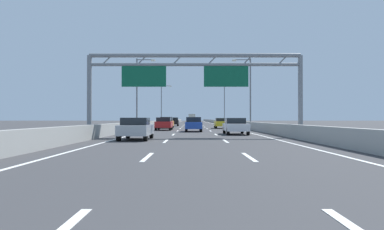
{
  "coord_description": "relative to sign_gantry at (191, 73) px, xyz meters",
  "views": [
    {
      "loc": [
        -0.22,
        -0.52,
        1.37
      ],
      "look_at": [
        0.11,
        80.7,
        2.13
      ],
      "focal_mm": 34.41,
      "sensor_mm": 36.0,
      "label": 1
    }
  ],
  "objects": [
    {
      "name": "ground_plane",
      "position": [
        0.17,
        72.45,
        -4.82
      ],
      "size": [
        260.0,
        260.0,
        0.0
      ],
      "primitive_type": "plane",
      "color": "#38383A"
    },
    {
      "name": "lane_dash_left_1",
      "position": [
        -1.63,
        -15.05,
        -4.82
      ],
      "size": [
        0.16,
        3.0,
        0.01
      ],
      "primitive_type": "cube",
      "color": "white",
      "rests_on": "ground_plane"
    },
    {
      "name": "lane_dash_left_2",
      "position": [
        -1.63,
        -6.05,
        -4.82
      ],
      "size": [
        0.16,
        3.0,
        0.01
      ],
      "primitive_type": "cube",
      "color": "white",
      "rests_on": "ground_plane"
    },
    {
      "name": "lane_dash_left_3",
      "position": [
        -1.63,
        2.95,
        -4.82
      ],
      "size": [
        0.16,
        3.0,
        0.01
      ],
      "primitive_type": "cube",
      "color": "white",
      "rests_on": "ground_plane"
    },
    {
      "name": "lane_dash_left_4",
      "position": [
        -1.63,
        11.95,
        -4.82
      ],
      "size": [
        0.16,
        3.0,
        0.01
      ],
      "primitive_type": "cube",
      "color": "white",
      "rests_on": "ground_plane"
    },
    {
      "name": "lane_dash_left_5",
      "position": [
        -1.63,
        20.95,
        -4.82
      ],
      "size": [
        0.16,
        3.0,
        0.01
      ],
      "primitive_type": "cube",
      "color": "white",
      "rests_on": "ground_plane"
    },
    {
      "name": "lane_dash_left_6",
      "position": [
        -1.63,
        29.95,
        -4.82
      ],
      "size": [
        0.16,
        3.0,
        0.01
      ],
      "primitive_type": "cube",
      "color": "white",
      "rests_on": "ground_plane"
    },
    {
      "name": "lane_dash_left_7",
      "position": [
        -1.63,
        38.95,
        -4.82
      ],
      "size": [
        0.16,
        3.0,
        0.01
      ],
      "primitive_type": "cube",
      "color": "white",
      "rests_on": "ground_plane"
    },
    {
      "name": "lane_dash_left_8",
      "position": [
        -1.63,
        47.95,
        -4.82
      ],
      "size": [
        0.16,
        3.0,
        0.01
      ],
      "primitive_type": "cube",
      "color": "white",
      "rests_on": "ground_plane"
    },
    {
      "name": "lane_dash_left_9",
      "position": [
        -1.63,
        56.95,
        -4.82
      ],
      "size": [
        0.16,
        3.0,
        0.01
      ],
      "primitive_type": "cube",
      "color": "white",
      "rests_on": "ground_plane"
    },
    {
      "name": "lane_dash_left_10",
      "position": [
        -1.63,
        65.95,
        -4.82
      ],
      "size": [
        0.16,
        3.0,
        0.01
      ],
      "primitive_type": "cube",
      "color": "white",
      "rests_on": "ground_plane"
    },
    {
      "name": "lane_dash_left_11",
      "position": [
        -1.63,
        74.95,
        -4.82
      ],
      "size": [
        0.16,
        3.0,
        0.01
      ],
      "primitive_type": "cube",
      "color": "white",
      "rests_on": "ground_plane"
    },
    {
      "name": "lane_dash_left_12",
      "position": [
        -1.63,
        83.95,
        -4.82
      ],
      "size": [
        0.16,
        3.0,
        0.01
      ],
      "primitive_type": "cube",
      "color": "white",
      "rests_on": "ground_plane"
    },
    {
      "name": "lane_dash_left_13",
      "position": [
        -1.63,
        92.95,
        -4.82
      ],
      "size": [
        0.16,
        3.0,
        0.01
      ],
      "primitive_type": "cube",
      "color": "white",
      "rests_on": "ground_plane"
    },
    {
      "name": "lane_dash_left_14",
      "position": [
        -1.63,
        101.95,
        -4.82
      ],
      "size": [
        0.16,
        3.0,
        0.01
      ],
      "primitive_type": "cube",
      "color": "white",
      "rests_on": "ground_plane"
    },
    {
      "name": "lane_dash_left_15",
      "position": [
        -1.63,
        110.95,
        -4.82
      ],
      "size": [
        0.16,
        3.0,
        0.01
      ],
      "primitive_type": "cube",
      "color": "white",
      "rests_on": "ground_plane"
    },
    {
      "name": "lane_dash_left_16",
      "position": [
        -1.63,
        119.95,
        -4.82
      ],
      "size": [
        0.16,
        3.0,
        0.01
      ],
      "primitive_type": "cube",
      "color": "white",
      "rests_on": "ground_plane"
    },
    {
      "name": "lane_dash_left_17",
      "position": [
        -1.63,
        128.95,
        -4.82
      ],
      "size": [
        0.16,
        3.0,
        0.01
      ],
      "primitive_type": "cube",
      "color": "white",
      "rests_on": "ground_plane"
    },
    {
      "name": "lane_dash_right_1",
      "position": [
        1.97,
        -15.05,
        -4.82
      ],
      "size": [
        0.16,
        3.0,
        0.01
      ],
      "primitive_type": "cube",
      "color": "white",
      "rests_on": "ground_plane"
    },
    {
      "name": "lane_dash_right_2",
      "position": [
        1.97,
        -6.05,
        -4.82
      ],
      "size": [
        0.16,
        3.0,
        0.01
      ],
      "primitive_type": "cube",
      "color": "white",
      "rests_on": "ground_plane"
    },
    {
      "name": "lane_dash_right_3",
      "position": [
        1.97,
        2.95,
        -4.82
      ],
      "size": [
        0.16,
        3.0,
        0.01
      ],
      "primitive_type": "cube",
      "color": "white",
      "rests_on": "ground_plane"
    },
    {
      "name": "lane_dash_right_4",
      "position": [
        1.97,
        11.95,
        -4.82
      ],
      "size": [
        0.16,
        3.0,
        0.01
      ],
      "primitive_type": "cube",
      "color": "white",
      "rests_on": "ground_plane"
    },
    {
      "name": "lane_dash_right_5",
      "position": [
        1.97,
        20.95,
        -4.82
      ],
      "size": [
        0.16,
        3.0,
        0.01
      ],
      "primitive_type": "cube",
      "color": "white",
      "rests_on": "ground_plane"
    },
    {
      "name": "lane_dash_right_6",
      "position": [
        1.97,
        29.95,
        -4.82
      ],
      "size": [
        0.16,
        3.0,
        0.01
      ],
      "primitive_type": "cube",
      "color": "white",
      "rests_on": "ground_plane"
    },
    {
      "name": "lane_dash_right_7",
      "position": [
        1.97,
        38.95,
        -4.82
      ],
      "size": [
        0.16,
        3.0,
        0.01
      ],
      "primitive_type": "cube",
      "color": "white",
      "rests_on": "ground_plane"
    },
    {
      "name": "lane_dash_right_8",
      "position": [
        1.97,
        47.95,
        -4.82
      ],
      "size": [
        0.16,
        3.0,
        0.01
      ],
      "primitive_type": "cube",
      "color": "white",
      "rests_on": "ground_plane"
    },
    {
      "name": "lane_dash_right_9",
      "position": [
        1.97,
        56.95,
        -4.82
      ],
      "size": [
        0.16,
        3.0,
        0.01
      ],
      "primitive_type": "cube",
      "color": "white",
      "rests_on": "ground_plane"
    },
    {
      "name": "lane_dash_right_10",
      "position": [
        1.97,
        65.95,
        -4.82
      ],
      "size": [
        0.16,
        3.0,
        0.01
      ],
      "primitive_type": "cube",
      "color": "white",
      "rests_on": "ground_plane"
    },
    {
      "name": "lane_dash_right_11",
      "position": [
        1.97,
        74.95,
        -4.82
      ],
      "size": [
        0.16,
        3.0,
        0.01
      ],
      "primitive_type": "cube",
      "color": "white",
      "rests_on": "ground_plane"
    },
    {
      "name": "lane_dash_right_12",
      "position": [
        1.97,
        83.95,
        -4.82
      ],
      "size": [
        0.16,
        3.0,
        0.01
      ],
      "primitive_type": "cube",
      "color": "white",
      "rests_on": "ground_plane"
    },
    {
      "name": "lane_dash_right_13",
      "position": [
        1.97,
        92.95,
        -4.82
      ],
      "size": [
        0.16,
        3.0,
        0.01
      ],
      "primitive_type": "cube",
      "color": "white",
      "rests_on": "ground_plane"
    },
    {
      "name": "lane_dash_right_14",
      "position": [
        1.97,
        101.95,
        -4.82
      ],
      "size": [
        0.16,
        3.0,
        0.01
      ],
      "primitive_type": "cube",
      "color": "white",
      "rests_on": "ground_plane"
    },
    {
      "name": "lane_dash_right_15",
      "position": [
        1.97,
        110.95,
        -4.82
      ],
      "size": [
        0.16,
        3.0,
        0.01
      ],
      "primitive_type": "cube",
      "color": "white",
      "rests_on": "ground_plane"
    },
    {
      "name": "lane_dash_right_16",
      "position": [
        1.97,
        119.95,
        -4.82
      ],
      "size": [
        0.16,
        3.0,
        0.01
      ],
      "primitive_type": "cube",
      "color": "white",
      "rests_on": "ground_plane"
    },
    {
      "name": "lane_dash_right_17",
      "position": [
        1.97,
        128.95,
        -4.82
      ],
      "size": [
        0.16,
        3.0,
        0.01
      ],
      "primitive_type": "cube",
      "color": "white",
      "rests_on": "ground_plane"
    },
    {
      "name": "edge_line_left",
      "position": [
        -5.08,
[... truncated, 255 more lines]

